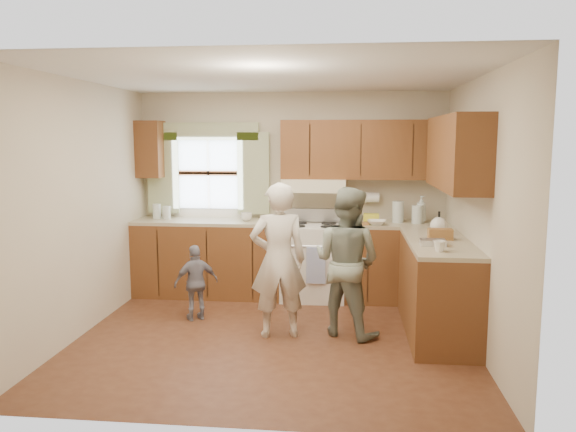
# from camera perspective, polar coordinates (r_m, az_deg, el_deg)

# --- Properties ---
(room) EXTENTS (3.80, 3.80, 3.80)m
(room) POSITION_cam_1_polar(r_m,az_deg,el_deg) (5.32, -1.52, 0.49)
(room) COLOR #4B2617
(room) RESTS_ON ground
(kitchen_fixtures) EXTENTS (3.80, 2.25, 2.15)m
(kitchen_fixtures) POSITION_cam_1_polar(r_m,az_deg,el_deg) (6.40, 5.22, -2.00)
(kitchen_fixtures) COLOR #4C2710
(kitchen_fixtures) RESTS_ON ground
(stove) EXTENTS (0.76, 0.67, 1.07)m
(stove) POSITION_cam_1_polar(r_m,az_deg,el_deg) (6.84, 2.59, -4.52)
(stove) COLOR silver
(stove) RESTS_ON ground
(woman_left) EXTENTS (0.62, 0.49, 1.52)m
(woman_left) POSITION_cam_1_polar(r_m,az_deg,el_deg) (5.46, -0.99, -4.52)
(woman_left) COLOR beige
(woman_left) RESTS_ON ground
(woman_right) EXTENTS (0.89, 0.83, 1.47)m
(woman_right) POSITION_cam_1_polar(r_m,az_deg,el_deg) (5.56, 5.98, -4.63)
(woman_right) COLOR #233C2E
(woman_right) RESTS_ON ground
(child) EXTENTS (0.51, 0.42, 0.81)m
(child) POSITION_cam_1_polar(r_m,az_deg,el_deg) (6.11, -9.31, -6.69)
(child) COLOR gray
(child) RESTS_ON ground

